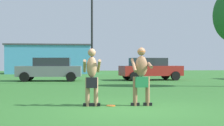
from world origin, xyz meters
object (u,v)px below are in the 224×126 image
object	(u,v)px
car_red_mid_lot	(150,69)
car_gray_far_end	(50,69)
lamp_post	(92,23)
player_with_cap	(141,73)
player_in_black	(92,76)
frisbee	(111,106)

from	to	relation	value
car_red_mid_lot	car_gray_far_end	size ratio (longest dim) A/B	1.02
car_red_mid_lot	car_gray_far_end	xyz separation A→B (m)	(-7.00, -0.24, 0.00)
lamp_post	car_red_mid_lot	bearing A→B (deg)	41.28
player_with_cap	car_gray_far_end	size ratio (longest dim) A/B	0.40
player_in_black	car_red_mid_lot	world-z (taller)	player_in_black
player_in_black	frisbee	size ratio (longest dim) A/B	6.44
frisbee	car_red_mid_lot	bearing A→B (deg)	71.83
car_red_mid_lot	lamp_post	bearing A→B (deg)	-138.72
frisbee	car_gray_far_end	bearing A→B (deg)	100.90
car_red_mid_lot	car_gray_far_end	distance (m)	7.00
car_gray_far_end	lamp_post	size ratio (longest dim) A/B	0.76
frisbee	car_gray_far_end	xyz separation A→B (m)	(-2.56, 13.28, 0.81)
car_gray_far_end	player_with_cap	bearing A→B (deg)	-75.45
frisbee	car_red_mid_lot	distance (m)	14.26
car_red_mid_lot	frisbee	bearing A→B (deg)	-108.17
player_with_cap	car_gray_far_end	distance (m)	13.79
car_gray_far_end	lamp_post	bearing A→B (deg)	-54.09
player_with_cap	lamp_post	world-z (taller)	lamp_post
player_with_cap	lamp_post	distance (m)	10.12
player_with_cap	lamp_post	size ratio (longest dim) A/B	0.30
player_with_cap	car_gray_far_end	world-z (taller)	player_with_cap
car_red_mid_lot	car_gray_far_end	world-z (taller)	same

